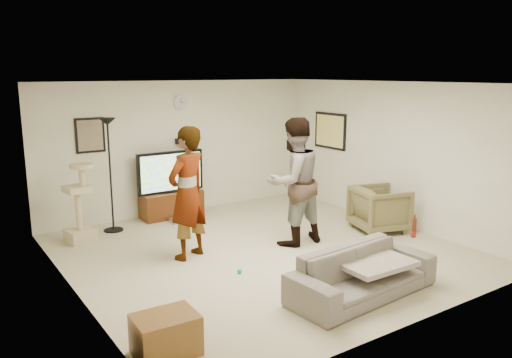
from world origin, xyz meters
TOP-DOWN VIEW (x-y plane):
  - floor at (0.00, 0.00)m, footprint 5.50×5.50m
  - ceiling at (0.00, 0.00)m, footprint 5.50×5.50m
  - wall_back at (0.00, 2.75)m, footprint 5.50×0.04m
  - wall_front at (0.00, -2.75)m, footprint 5.50×0.04m
  - wall_left at (-2.75, 0.00)m, footprint 0.04×5.50m
  - wall_right at (2.75, 0.00)m, footprint 0.04×5.50m
  - wall_clock at (0.00, 2.72)m, footprint 0.26×0.04m
  - wall_speaker at (0.00, 2.69)m, footprint 0.25×0.10m
  - picture_back at (-1.70, 2.73)m, footprint 0.42×0.03m
  - picture_right at (2.73, 1.60)m, footprint 0.03×0.78m
  - tv_stand at (-0.35, 2.50)m, footprint 1.14×0.45m
  - console_box at (-0.35, 2.11)m, footprint 0.40×0.30m
  - tv at (-0.35, 2.50)m, footprint 1.28×0.08m
  - tv_screen at (-0.35, 2.46)m, footprint 1.18×0.01m
  - floor_lamp at (-1.54, 2.27)m, footprint 0.32×0.32m
  - cat_tree at (-2.16, 2.02)m, footprint 0.46×0.46m
  - person_left at (-1.04, 0.41)m, footprint 0.82×0.70m
  - person_right at (0.60, 0.06)m, footprint 0.98×0.77m
  - sofa at (0.11, -1.93)m, footprint 2.00×0.90m
  - throw_blanket at (0.29, -1.93)m, footprint 0.91×0.71m
  - beer_bottle at (1.01, -1.93)m, footprint 0.06×0.06m
  - armchair at (2.23, -0.25)m, footprint 1.03×1.01m
  - side_table at (-2.40, -1.82)m, footprint 0.61×0.47m
  - toy_ball at (-0.76, -0.53)m, footprint 0.07×0.07m

SIDE VIEW (x-z plane):
  - floor at x=0.00m, z-range -0.02..0.00m
  - toy_ball at x=-0.76m, z-range 0.00..0.07m
  - console_box at x=-0.35m, z-range 0.00..0.07m
  - side_table at x=-2.40m, z-range 0.00..0.40m
  - tv_stand at x=-0.35m, z-range 0.00..0.48m
  - sofa at x=0.11m, z-range 0.00..0.57m
  - armchair at x=2.23m, z-range 0.00..0.76m
  - throw_blanket at x=0.29m, z-range 0.36..0.42m
  - cat_tree at x=-2.16m, z-range 0.00..1.27m
  - beer_bottle at x=1.01m, z-range 0.57..0.82m
  - tv at x=-0.35m, z-range 0.48..1.23m
  - tv_screen at x=-0.35m, z-range 0.52..1.19m
  - floor_lamp at x=-1.54m, z-range 0.00..1.92m
  - person_left at x=-1.04m, z-range 0.00..1.92m
  - person_right at x=0.60m, z-range 0.00..1.99m
  - wall_back at x=0.00m, z-range 0.00..2.50m
  - wall_front at x=0.00m, z-range 0.00..2.50m
  - wall_left at x=-2.75m, z-range 0.00..2.50m
  - wall_right at x=2.75m, z-range 0.00..2.50m
  - wall_speaker at x=0.00m, z-range 1.33..1.43m
  - picture_right at x=2.73m, z-range 1.19..1.81m
  - picture_back at x=-1.70m, z-range 1.34..1.86m
  - wall_clock at x=0.00m, z-range 1.97..2.23m
  - ceiling at x=0.00m, z-range 2.50..2.52m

